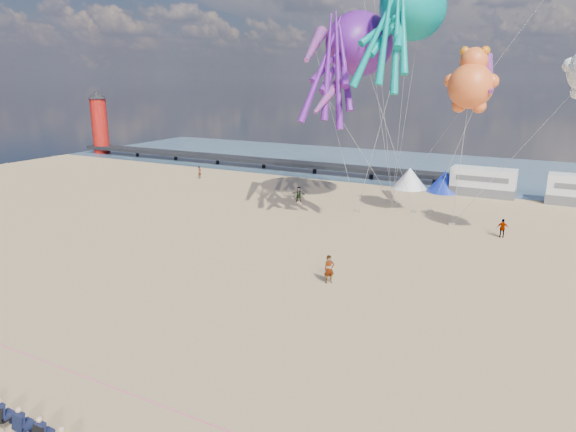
{
  "coord_description": "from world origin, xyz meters",
  "views": [
    {
      "loc": [
        13.06,
        -17.97,
        12.36
      ],
      "look_at": [
        0.25,
        6.0,
        5.03
      ],
      "focal_mm": 32.0,
      "sensor_mm": 36.0,
      "label": 1
    }
  ],
  "objects_px": {
    "spectator_row": "(24,421)",
    "sandbag_d": "(430,211)",
    "motorhome_0": "(483,182)",
    "sandbag_c": "(452,224)",
    "windsock_right": "(327,97)",
    "beachgoer_4": "(299,194)",
    "windsock_mid": "(489,74)",
    "windsock_left": "(314,45)",
    "beachgoer_5": "(200,172)",
    "kite_octopus_teal": "(413,8)",
    "kite_octopus_purple": "(360,44)",
    "sandbag_b": "(414,211)",
    "beachgoer_3": "(503,228)",
    "tent_blue": "(445,181)",
    "sandbag_a": "(357,211)",
    "standing_person": "(329,269)",
    "kite_teddy_orange": "(471,86)",
    "tent_white": "(410,178)",
    "sandbag_e": "(392,203)",
    "lighthouse": "(100,126)"
  },
  "relations": [
    {
      "from": "windsock_left",
      "to": "beachgoer_5",
      "type": "bearing_deg",
      "value": 136.95
    },
    {
      "from": "sandbag_b",
      "to": "sandbag_d",
      "type": "bearing_deg",
      "value": 26.38
    },
    {
      "from": "sandbag_c",
      "to": "windsock_mid",
      "type": "height_order",
      "value": "windsock_mid"
    },
    {
      "from": "tent_blue",
      "to": "sandbag_a",
      "type": "distance_m",
      "value": 14.39
    },
    {
      "from": "tent_white",
      "to": "sandbag_e",
      "type": "bearing_deg",
      "value": -86.28
    },
    {
      "from": "motorhome_0",
      "to": "spectator_row",
      "type": "xyz_separation_m",
      "value": [
        -8.51,
        -48.64,
        -0.85
      ]
    },
    {
      "from": "sandbag_a",
      "to": "windsock_right",
      "type": "bearing_deg",
      "value": -95.55
    },
    {
      "from": "kite_teddy_orange",
      "to": "windsock_mid",
      "type": "xyz_separation_m",
      "value": [
        1.0,
        1.91,
        0.95
      ]
    },
    {
      "from": "spectator_row",
      "to": "windsock_mid",
      "type": "distance_m",
      "value": 39.36
    },
    {
      "from": "sandbag_b",
      "to": "kite_teddy_orange",
      "type": "relative_size",
      "value": 0.08
    },
    {
      "from": "tent_blue",
      "to": "sandbag_a",
      "type": "relative_size",
      "value": 8.0
    },
    {
      "from": "lighthouse",
      "to": "kite_octopus_teal",
      "type": "height_order",
      "value": "kite_octopus_teal"
    },
    {
      "from": "beachgoer_3",
      "to": "sandbag_b",
      "type": "bearing_deg",
      "value": -39.1
    },
    {
      "from": "tent_white",
      "to": "sandbag_e",
      "type": "xyz_separation_m",
      "value": [
        0.54,
        -8.26,
        -1.09
      ]
    },
    {
      "from": "windsock_left",
      "to": "kite_teddy_orange",
      "type": "bearing_deg",
      "value": -2.23
    },
    {
      "from": "beachgoer_4",
      "to": "beachgoer_5",
      "type": "xyz_separation_m",
      "value": [
        -16.96,
        5.54,
        -0.03
      ]
    },
    {
      "from": "beachgoer_4",
      "to": "windsock_left",
      "type": "relative_size",
      "value": 0.2
    },
    {
      "from": "standing_person",
      "to": "sandbag_b",
      "type": "distance_m",
      "value": 19.71
    },
    {
      "from": "sandbag_d",
      "to": "spectator_row",
      "type": "bearing_deg",
      "value": -97.83
    },
    {
      "from": "windsock_mid",
      "to": "windsock_right",
      "type": "relative_size",
      "value": 1.37
    },
    {
      "from": "spectator_row",
      "to": "windsock_right",
      "type": "relative_size",
      "value": 1.3
    },
    {
      "from": "sandbag_b",
      "to": "sandbag_e",
      "type": "relative_size",
      "value": 1.0
    },
    {
      "from": "beachgoer_3",
      "to": "motorhome_0",
      "type": "bearing_deg",
      "value": -87.05
    },
    {
      "from": "sandbag_d",
      "to": "windsock_left",
      "type": "xyz_separation_m",
      "value": [
        -8.99,
        -7.22,
        14.89
      ]
    },
    {
      "from": "standing_person",
      "to": "sandbag_c",
      "type": "height_order",
      "value": "standing_person"
    },
    {
      "from": "lighthouse",
      "to": "kite_teddy_orange",
      "type": "relative_size",
      "value": 1.48
    },
    {
      "from": "standing_person",
      "to": "kite_octopus_purple",
      "type": "height_order",
      "value": "kite_octopus_purple"
    },
    {
      "from": "standing_person",
      "to": "sandbag_a",
      "type": "bearing_deg",
      "value": 63.18
    },
    {
      "from": "sandbag_c",
      "to": "kite_octopus_purple",
      "type": "height_order",
      "value": "kite_octopus_purple"
    },
    {
      "from": "tent_white",
      "to": "kite_teddy_orange",
      "type": "xyz_separation_m",
      "value": [
        8.11,
        -14.32,
        10.53
      ]
    },
    {
      "from": "sandbag_c",
      "to": "windsock_right",
      "type": "height_order",
      "value": "windsock_right"
    },
    {
      "from": "spectator_row",
      "to": "sandbag_d",
      "type": "height_order",
      "value": "spectator_row"
    },
    {
      "from": "standing_person",
      "to": "sandbag_e",
      "type": "relative_size",
      "value": 3.58
    },
    {
      "from": "beachgoer_5",
      "to": "kite_octopus_purple",
      "type": "relative_size",
      "value": 0.12
    },
    {
      "from": "motorhome_0",
      "to": "sandbag_c",
      "type": "distance_m",
      "value": 13.59
    },
    {
      "from": "sandbag_b",
      "to": "tent_blue",
      "type": "bearing_deg",
      "value": 86.81
    },
    {
      "from": "beachgoer_4",
      "to": "windsock_mid",
      "type": "relative_size",
      "value": 0.24
    },
    {
      "from": "sandbag_c",
      "to": "windsock_right",
      "type": "distance_m",
      "value": 15.49
    },
    {
      "from": "sandbag_c",
      "to": "kite_teddy_orange",
      "type": "bearing_deg",
      "value": -51.14
    },
    {
      "from": "beachgoer_3",
      "to": "windsock_left",
      "type": "bearing_deg",
      "value": -3.33
    },
    {
      "from": "tent_white",
      "to": "sandbag_a",
      "type": "relative_size",
      "value": 8.0
    },
    {
      "from": "tent_blue",
      "to": "sandbag_c",
      "type": "distance_m",
      "value": 13.99
    },
    {
      "from": "kite_octopus_teal",
      "to": "windsock_right",
      "type": "distance_m",
      "value": 10.34
    },
    {
      "from": "kite_octopus_purple",
      "to": "kite_teddy_orange",
      "type": "bearing_deg",
      "value": -22.31
    },
    {
      "from": "spectator_row",
      "to": "sandbag_d",
      "type": "relative_size",
      "value": 12.2
    },
    {
      "from": "lighthouse",
      "to": "windsock_mid",
      "type": "relative_size",
      "value": 1.39
    },
    {
      "from": "windsock_mid",
      "to": "spectator_row",
      "type": "bearing_deg",
      "value": -117.94
    },
    {
      "from": "sandbag_d",
      "to": "kite_octopus_purple",
      "type": "bearing_deg",
      "value": -162.07
    },
    {
      "from": "motorhome_0",
      "to": "kite_octopus_purple",
      "type": "bearing_deg",
      "value": -129.31
    },
    {
      "from": "kite_octopus_teal",
      "to": "beachgoer_3",
      "type": "bearing_deg",
      "value": -3.21
    }
  ]
}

